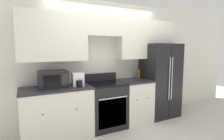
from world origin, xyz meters
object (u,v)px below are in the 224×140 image
object	(u,v)px
oven_range	(106,105)
bottle	(139,74)
microwave	(53,79)
refrigerator	(159,80)

from	to	relation	value
oven_range	bottle	bearing A→B (deg)	9.08
bottle	microwave	bearing A→B (deg)	-177.47
oven_range	bottle	distance (m)	1.07
refrigerator	bottle	world-z (taller)	refrigerator
bottle	oven_range	bearing A→B (deg)	-170.92
oven_range	microwave	size ratio (longest dim) A/B	2.23
microwave	bottle	bearing A→B (deg)	2.53
microwave	oven_range	bearing A→B (deg)	-3.36
oven_range	bottle	world-z (taller)	bottle
refrigerator	microwave	xyz separation A→B (m)	(-2.44, 0.01, 0.21)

